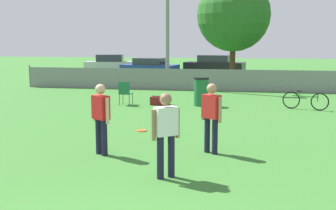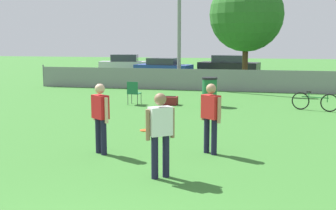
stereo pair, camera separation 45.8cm
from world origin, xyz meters
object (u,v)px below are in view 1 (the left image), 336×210
tree_near_pole (233,15)px  trash_bin (201,91)px  player_thrower_red (211,113)px  player_defender_red (101,114)px  parked_car_blue (150,67)px  parked_car_silver (110,64)px  gear_bag_sideline (160,101)px  frisbee_disc (142,131)px  bicycle_sideline (305,101)px  parked_car_dark (215,65)px  folding_chair_sideline (125,92)px  player_receiver_white (166,129)px

tree_near_pole → trash_bin: tree_near_pole is taller
player_thrower_red → player_defender_red: 2.46m
parked_car_blue → parked_car_silver: bearing=154.1°
gear_bag_sideline → parked_car_silver: 17.55m
player_thrower_red → frisbee_disc: 3.07m
tree_near_pole → player_thrower_red: (0.08, -15.24, -3.06)m
bicycle_sideline → trash_bin: trash_bin is taller
parked_car_dark → trash_bin: bearing=-78.5°
tree_near_pole → parked_car_blue: size_ratio=1.45×
gear_bag_sideline → parked_car_dark: bearing=86.8°
parked_car_blue → trash_bin: bearing=-60.7°
tree_near_pole → player_defender_red: (-2.31, -15.81, -3.06)m
parked_car_silver → parked_car_blue: 4.65m
folding_chair_sideline → gear_bag_sideline: folding_chair_sideline is taller
player_receiver_white → player_thrower_red: bearing=31.6°
player_receiver_white → parked_car_silver: 26.49m
bicycle_sideline → parked_car_dark: (-4.62, 16.46, 0.37)m
tree_near_pole → folding_chair_sideline: (-3.88, -8.60, -3.45)m
player_defender_red → gear_bag_sideline: player_defender_red is taller
player_defender_red → bicycle_sideline: 9.10m
trash_bin → parked_car_dark: (-0.72, 16.23, 0.14)m
folding_chair_sideline → gear_bag_sideline: size_ratio=1.27×
player_defender_red → frisbee_disc: bearing=119.9°
bicycle_sideline → folding_chair_sideline: bearing=-161.6°
folding_chair_sideline → frisbee_disc: bearing=115.0°
player_receiver_white → gear_bag_sideline: (-1.95, 8.87, -0.75)m
player_defender_red → parked_car_dark: 23.84m
tree_near_pole → player_receiver_white: (-0.60, -17.14, -3.06)m
player_receiver_white → parked_car_blue: 22.86m
player_thrower_red → frisbee_disc: player_thrower_red is taller
tree_near_pole → parked_car_blue: 8.56m
player_receiver_white → parked_car_dark: player_receiver_white is taller
parked_car_blue → parked_car_dark: 5.32m
player_thrower_red → tree_near_pole: bearing=126.5°
player_thrower_red → player_receiver_white: 2.02m
player_defender_red → parked_car_blue: player_defender_red is taller
frisbee_disc → parked_car_blue: (-4.00, 18.28, 0.64)m
player_receiver_white → gear_bag_sideline: player_receiver_white is taller
frisbee_disc → folding_chair_sideline: size_ratio=0.32×
parked_car_blue → player_defender_red: bearing=-71.7°
bicycle_sideline → trash_bin: size_ratio=1.43×
folding_chair_sideline → parked_car_dark: bearing=-94.4°
player_defender_red → trash_bin: player_defender_red is taller
bicycle_sideline → parked_car_blue: (-9.04, 13.50, 0.32)m
parked_car_silver → bicycle_sideline: bearing=-62.0°
folding_chair_sideline → parked_car_dark: parked_car_dark is taller
folding_chair_sideline → parked_car_dark: size_ratio=0.20×
folding_chair_sideline → parked_car_silver: bearing=-66.4°
gear_bag_sideline → parked_car_blue: 13.79m
player_thrower_red → player_defender_red: (-2.39, -0.57, 0.00)m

